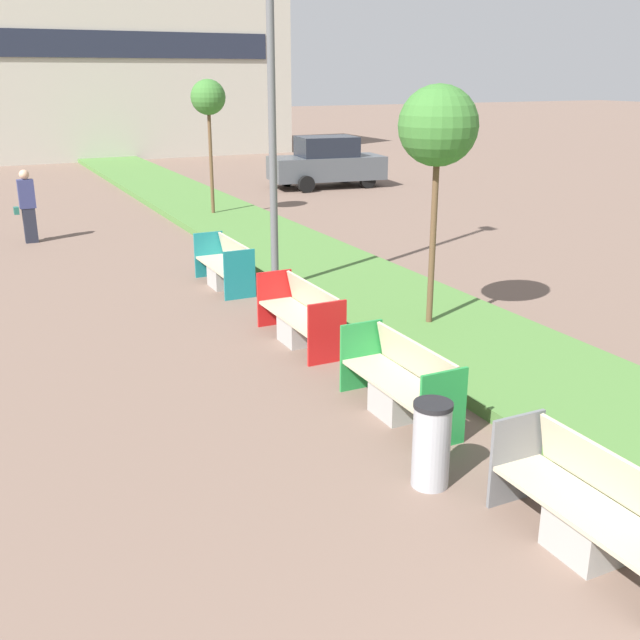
{
  "coord_description": "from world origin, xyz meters",
  "views": [
    {
      "loc": [
        -3.71,
        -1.1,
        4.08
      ],
      "look_at": [
        0.9,
        8.34,
        0.6
      ],
      "focal_mm": 42.0,
      "sensor_mm": 36.0,
      "label": 1
    }
  ],
  "objects": [
    {
      "name": "sapling_tree_far",
      "position": [
        3.04,
        19.88,
        3.37
      ],
      "size": [
        0.98,
        0.98,
        3.92
      ],
      "color": "brown",
      "rests_on": "ground"
    },
    {
      "name": "bench_grey_frame",
      "position": [
        0.94,
        2.98,
        0.36
      ],
      "size": [
        0.65,
        1.98,
        0.94
      ],
      "color": "#9E9B96",
      "rests_on": "ground"
    },
    {
      "name": "street_lamp_post",
      "position": [
        1.55,
        11.62,
        4.83
      ],
      "size": [
        0.24,
        0.44,
        8.88
      ],
      "color": "#56595B",
      "rests_on": "ground"
    },
    {
      "name": "bench_green_frame",
      "position": [
        0.94,
        6.14,
        0.36
      ],
      "size": [
        0.65,
        1.94,
        0.94
      ],
      "color": "#9E9B96",
      "rests_on": "ground"
    },
    {
      "name": "pedestrian_walking",
      "position": [
        -2.12,
        18.8,
        0.93
      ],
      "size": [
        0.53,
        0.24,
        1.82
      ],
      "color": "#232633",
      "rests_on": "ground"
    },
    {
      "name": "bench_teal_frame",
      "position": [
        0.94,
        12.72,
        0.36
      ],
      "size": [
        0.65,
        1.9,
        0.94
      ],
      "color": "#9E9B96",
      "rests_on": "ground"
    },
    {
      "name": "building_backdrop",
      "position": [
        4.0,
        39.88,
        4.86
      ],
      "size": [
        17.99,
        6.7,
        9.72
      ],
      "color": "#B2AD9E",
      "rests_on": "ground"
    },
    {
      "name": "litter_bin",
      "position": [
        0.33,
        4.57,
        0.47
      ],
      "size": [
        0.41,
        0.41,
        0.93
      ],
      "color": "#9EA0A5",
      "rests_on": "ground"
    },
    {
      "name": "parked_car_distant",
      "position": [
        8.89,
        24.15,
        0.91
      ],
      "size": [
        4.39,
        2.27,
        1.86
      ],
      "rotation": [
        0.0,
        0.0,
        -0.12
      ],
      "color": "#474C51",
      "rests_on": "ground"
    },
    {
      "name": "sapling_tree_near",
      "position": [
        3.04,
        8.63,
        3.29
      ],
      "size": [
        1.23,
        1.23,
        3.93
      ],
      "color": "brown",
      "rests_on": "ground"
    },
    {
      "name": "planter_grass_strip",
      "position": [
        3.2,
        12.0,
        0.09
      ],
      "size": [
        2.8,
        120.0,
        0.18
      ],
      "color": "#4C7A38",
      "rests_on": "ground"
    },
    {
      "name": "bench_red_frame",
      "position": [
        0.94,
        9.1,
        0.37
      ],
      "size": [
        0.65,
        2.02,
        0.94
      ],
      "color": "#9E9B96",
      "rests_on": "ground"
    }
  ]
}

